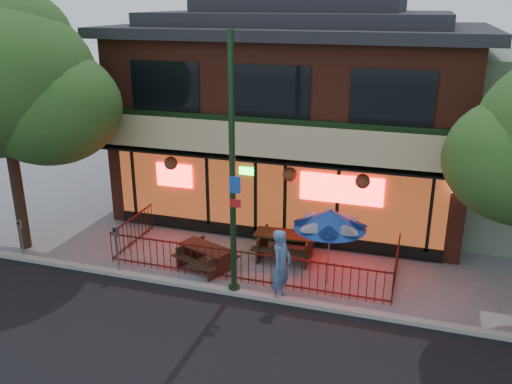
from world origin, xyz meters
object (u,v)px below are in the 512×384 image
parking_meter_near (117,242)px  parking_meter_far (20,233)px  picnic_table_left (206,254)px  picnic_table_right (285,242)px  pedestrian (281,265)px  street_light (233,185)px  street_tree_left (2,71)px  patio_umbrella (330,219)px

parking_meter_near → parking_meter_far: (-3.39, 0.00, -0.16)m
parking_meter_near → parking_meter_far: 3.40m
picnic_table_left → picnic_table_right: 2.53m
pedestrian → parking_meter_far: pedestrian is taller
street_light → parking_meter_far: street_light is taller
parking_meter_near → street_tree_left: bearing=168.5°
picnic_table_left → patio_umbrella: size_ratio=0.87×
street_light → picnic_table_left: 3.18m
pedestrian → street_light: bearing=103.8°
street_light → parking_meter_near: 4.19m
picnic_table_left → parking_meter_near: 2.62m
patio_umbrella → parking_meter_far: size_ratio=1.82×
patio_umbrella → pedestrian: patio_umbrella is taller
picnic_table_left → picnic_table_right: bearing=34.2°
picnic_table_left → street_light: bearing=-40.5°
street_light → pedestrian: size_ratio=3.48×
street_light → parking_meter_far: size_ratio=5.53×
picnic_table_right → pedestrian: bearing=-78.1°
pedestrian → patio_umbrella: bearing=-27.9°
street_tree_left → patio_umbrella: street_tree_left is taller
picnic_table_left → patio_umbrella: patio_umbrella is taller
street_tree_left → patio_umbrella: size_ratio=3.50×
patio_umbrella → street_tree_left: bearing=-176.9°
pedestrian → street_tree_left: bearing=96.7°
picnic_table_right → parking_meter_near: (-4.41, -2.52, 0.48)m
street_light → parking_meter_far: bearing=180.0°
street_light → parking_meter_far: 7.37m
parking_meter_far → street_light: bearing=-0.0°
street_light → patio_umbrella: street_light is taller
street_light → parking_meter_near: bearing=180.0°
pedestrian → parking_meter_far: (-8.32, -0.05, -0.15)m
picnic_table_right → patio_umbrella: (1.56, -1.21, 1.43)m
patio_umbrella → pedestrian: bearing=-129.4°
street_tree_left → parking_meter_near: street_tree_left is taller
patio_umbrella → pedestrian: size_ratio=1.14×
pedestrian → parking_meter_near: bearing=102.1°
street_light → pedestrian: (1.32, 0.05, -2.14)m
picnic_table_left → pedestrian: pedestrian is taller
picnic_table_left → pedestrian: bearing=-21.9°
parking_meter_near → street_light: bearing=-0.0°
picnic_table_left → patio_umbrella: bearing=3.3°
picnic_table_left → patio_umbrella: (3.65, 0.21, 1.50)m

